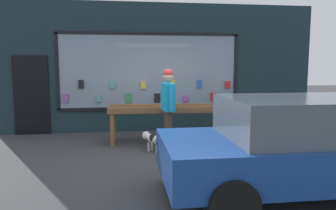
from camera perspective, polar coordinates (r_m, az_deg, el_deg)
name	(u,v)px	position (r m, az deg, el deg)	size (l,w,h in m)	color
ground_plane	(174,152)	(7.12, 0.98, -8.12)	(40.00, 40.00, 0.00)	#38383A
shopfront_facade	(158,68)	(9.24, -1.67, 6.42)	(8.81, 0.29, 3.55)	#192D33
display_table_main	(168,112)	(7.84, -0.02, -1.28)	(2.85, 0.81, 0.89)	brown
person_browsing	(168,102)	(7.16, 0.00, 0.56)	(0.27, 0.69, 1.78)	#4C382D
small_dog	(153,138)	(7.07, -2.64, -5.84)	(0.45, 0.51, 0.41)	white
sandwich_board_sign	(253,122)	(8.14, 14.58, -2.86)	(0.53, 0.73, 0.97)	black
parked_car	(306,144)	(5.09, 22.88, -6.30)	(4.12, 1.96, 1.41)	navy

